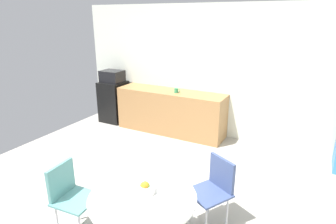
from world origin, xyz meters
name	(u,v)px	position (x,y,z in m)	size (l,w,h in m)	color
ground_plane	(129,215)	(0.00, 0.00, 0.00)	(6.00, 6.00, 0.00)	#9E998E
wall_back	(214,72)	(0.00, 3.00, 1.30)	(6.00, 0.10, 2.60)	silver
counter_block	(171,112)	(-0.80, 2.65, 0.45)	(2.30, 0.60, 0.90)	#9E7042
mini_fridge	(114,101)	(-2.29, 2.65, 0.47)	(0.54, 0.54, 0.94)	black
microwave	(112,76)	(-2.29, 2.65, 1.07)	(0.48, 0.38, 0.26)	black
round_table	(143,209)	(0.50, -0.44, 0.58)	(1.04, 1.04, 0.72)	silver
chair_navy	(215,184)	(0.96, 0.38, 0.52)	(0.57, 0.57, 0.83)	silver
chair_teal	(69,191)	(-0.43, -0.51, 0.52)	(0.45, 0.45, 0.83)	silver
fruit_bowl	(144,188)	(0.49, -0.37, 0.77)	(0.22, 0.22, 0.13)	silver
mug_white	(176,90)	(-0.63, 2.58, 0.95)	(0.13, 0.08, 0.09)	#338C59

